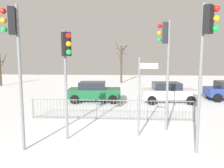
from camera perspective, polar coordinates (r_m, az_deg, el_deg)
ground_plane at (r=9.10m, az=-1.20°, el=-14.40°), size 60.00×60.00×0.00m
traffic_light_mid_left at (r=9.93m, az=13.77°, el=8.42°), size 0.55×0.37×4.92m
traffic_light_foreground_right at (r=8.59m, az=-11.83°, el=6.05°), size 0.44×0.49×4.37m
traffic_light_rear_left at (r=7.82m, az=23.40°, el=9.21°), size 0.47×0.46×5.08m
traffic_light_rear_right at (r=8.17m, az=-24.24°, el=9.08°), size 0.54×0.39×5.08m
direction_sign_post at (r=9.11m, az=7.43°, el=-2.32°), size 0.78×0.18×3.32m
pedestrian_guard_railing at (r=11.60m, az=-0.06°, el=-6.71°), size 8.68×0.12×1.07m
car_green_trailing at (r=16.19m, az=-4.72°, el=-1.93°), size 3.89×2.11×1.47m
car_white_near at (r=16.37m, az=14.43°, el=-2.03°), size 3.89×2.10×1.47m
bare_tree_left at (r=27.44m, az=2.44°, el=5.72°), size 1.71×1.72×5.22m
bare_tree_centre at (r=27.73m, az=-27.28°, el=3.60°), size 1.55×1.39×3.70m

